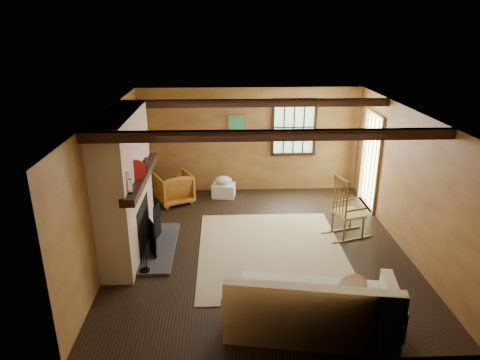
{
  "coord_description": "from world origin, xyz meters",
  "views": [
    {
      "loc": [
        -0.62,
        -6.69,
        3.74
      ],
      "look_at": [
        -0.32,
        0.4,
        1.11
      ],
      "focal_mm": 32.0,
      "sensor_mm": 36.0,
      "label": 1
    }
  ],
  "objects_px": {
    "fireplace": "(127,190)",
    "rocking_chair": "(347,212)",
    "laundry_basket": "(224,190)",
    "armchair": "(174,188)",
    "sofa": "(311,309)"
  },
  "relations": [
    {
      "from": "armchair",
      "to": "laundry_basket",
      "type": "bearing_deg",
      "value": 168.72
    },
    {
      "from": "sofa",
      "to": "laundry_basket",
      "type": "bearing_deg",
      "value": 113.18
    },
    {
      "from": "fireplace",
      "to": "rocking_chair",
      "type": "xyz_separation_m",
      "value": [
        3.85,
        0.33,
        -0.61
      ]
    },
    {
      "from": "fireplace",
      "to": "rocking_chair",
      "type": "bearing_deg",
      "value": 4.83
    },
    {
      "from": "sofa",
      "to": "armchair",
      "type": "distance_m",
      "value": 4.78
    },
    {
      "from": "fireplace",
      "to": "laundry_basket",
      "type": "bearing_deg",
      "value": 55.37
    },
    {
      "from": "sofa",
      "to": "armchair",
      "type": "bearing_deg",
      "value": 126.77
    },
    {
      "from": "fireplace",
      "to": "armchair",
      "type": "height_order",
      "value": "fireplace"
    },
    {
      "from": "laundry_basket",
      "to": "armchair",
      "type": "height_order",
      "value": "armchair"
    },
    {
      "from": "sofa",
      "to": "laundry_basket",
      "type": "distance_m",
      "value": 4.68
    },
    {
      "from": "rocking_chair",
      "to": "armchair",
      "type": "height_order",
      "value": "rocking_chair"
    },
    {
      "from": "rocking_chair",
      "to": "sofa",
      "type": "distance_m",
      "value": 2.79
    },
    {
      "from": "fireplace",
      "to": "armchair",
      "type": "distance_m",
      "value": 2.25
    },
    {
      "from": "laundry_basket",
      "to": "armchair",
      "type": "distance_m",
      "value": 1.14
    },
    {
      "from": "fireplace",
      "to": "sofa",
      "type": "distance_m",
      "value": 3.57
    }
  ]
}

